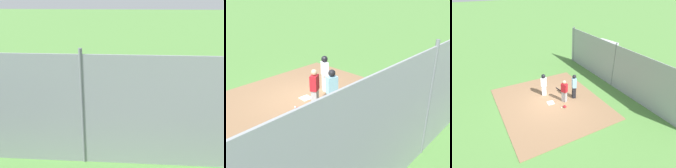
% 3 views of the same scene
% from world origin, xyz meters
% --- Properties ---
extents(ground_plane, '(140.00, 140.00, 0.00)m').
position_xyz_m(ground_plane, '(0.00, 0.00, 0.00)').
color(ground_plane, '#51843D').
extents(dirt_infield, '(7.20, 6.40, 0.03)m').
position_xyz_m(dirt_infield, '(0.00, 0.00, 0.01)').
color(dirt_infield, '#896647').
rests_on(dirt_infield, ground_plane).
extents(home_plate, '(0.47, 0.47, 0.02)m').
position_xyz_m(home_plate, '(0.00, 0.00, 0.04)').
color(home_plate, white).
rests_on(home_plate, dirt_infield).
extents(catcher, '(0.46, 0.41, 1.57)m').
position_xyz_m(catcher, '(-0.26, -0.89, 0.84)').
color(catcher, '#9E9EA3').
rests_on(catcher, dirt_infield).
extents(umpire, '(0.44, 0.37, 1.74)m').
position_xyz_m(umpire, '(-0.14, -1.70, 0.94)').
color(umpire, black).
rests_on(umpire, dirt_infield).
extents(runner, '(0.41, 0.46, 1.62)m').
position_xyz_m(runner, '(1.12, -0.04, 0.95)').
color(runner, silver).
rests_on(runner, dirt_infield).
extents(baseball_bat, '(0.78, 0.19, 0.06)m').
position_xyz_m(baseball_bat, '(1.20, -1.25, 0.06)').
color(baseball_bat, black).
rests_on(baseball_bat, dirt_infield).
extents(catcher_mask, '(0.24, 0.20, 0.12)m').
position_xyz_m(catcher_mask, '(-0.88, -0.59, 0.09)').
color(catcher_mask, '#B21923').
rests_on(catcher_mask, dirt_infield).
extents(baseball, '(0.07, 0.07, 0.07)m').
position_xyz_m(baseball, '(-0.84, -0.36, 0.07)').
color(baseball, white).
rests_on(baseball, dirt_infield).
extents(backstop_fence, '(12.00, 0.10, 3.35)m').
position_xyz_m(backstop_fence, '(0.00, -5.17, 1.60)').
color(backstop_fence, '#93999E').
rests_on(backstop_fence, ground_plane).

